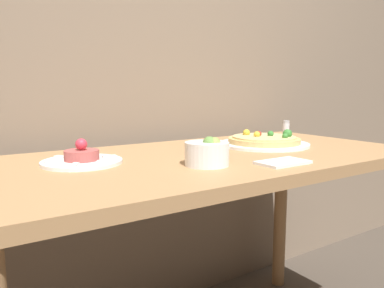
{
  "coord_description": "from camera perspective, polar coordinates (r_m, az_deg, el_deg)",
  "views": [
    {
      "loc": [
        -0.68,
        -0.61,
        0.97
      ],
      "look_at": [
        -0.06,
        0.34,
        0.8
      ],
      "focal_mm": 35.0,
      "sensor_mm": 36.0,
      "label": 1
    }
  ],
  "objects": [
    {
      "name": "dining_table",
      "position": [
        1.22,
        2.23,
        -6.6
      ],
      "size": [
        1.42,
        0.69,
        0.76
      ],
      "color": "#AD7F51",
      "rests_on": "ground_plane"
    },
    {
      "name": "tartare_plate",
      "position": [
        1.09,
        -16.43,
        -2.19
      ],
      "size": [
        0.22,
        0.22,
        0.07
      ],
      "color": "white",
      "rests_on": "dining_table"
    },
    {
      "name": "napkin",
      "position": [
        1.08,
        13.67,
        -2.73
      ],
      "size": [
        0.15,
        0.09,
        0.01
      ],
      "color": "white",
      "rests_on": "dining_table"
    },
    {
      "name": "back_wall",
      "position": [
        1.62,
        -7.97,
        19.97
      ],
      "size": [
        8.0,
        0.05,
        2.6
      ],
      "color": "#84705B",
      "rests_on": "ground_plane"
    },
    {
      "name": "pizza_plate",
      "position": [
        1.42,
        10.95,
        0.43
      ],
      "size": [
        0.33,
        0.33,
        0.06
      ],
      "color": "white",
      "rests_on": "dining_table"
    },
    {
      "name": "small_bowl",
      "position": [
        1.02,
        2.37,
        -1.29
      ],
      "size": [
        0.12,
        0.12,
        0.08
      ],
      "color": "white",
      "rests_on": "dining_table"
    },
    {
      "name": "salt_shaker",
      "position": [
        1.69,
        14.12,
        2.26
      ],
      "size": [
        0.03,
        0.03,
        0.07
      ],
      "color": "silver",
      "rests_on": "dining_table"
    }
  ]
}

